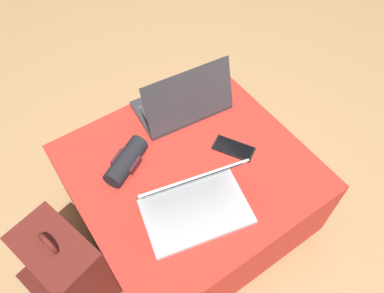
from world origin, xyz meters
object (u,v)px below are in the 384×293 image
at_px(laptop_far, 184,102).
at_px(cell_phone, 234,148).
at_px(backpack, 66,271).
at_px(wrist_brace, 126,161).
at_px(laptop_near, 194,201).

xyz_separation_m(laptop_far, cell_phone, (0.05, -0.27, -0.04)).
distance_m(laptop_far, cell_phone, 0.28).
xyz_separation_m(backpack, wrist_brace, (0.36, 0.14, 0.24)).
distance_m(laptop_near, wrist_brace, 0.30).
bearing_deg(cell_phone, backpack, -32.13).
relative_size(cell_phone, backpack, 0.35).
distance_m(laptop_far, wrist_brace, 0.35).
bearing_deg(wrist_brace, backpack, -158.85).
height_order(backpack, wrist_brace, backpack).
height_order(laptop_far, backpack, laptop_far).
bearing_deg(backpack, laptop_far, 94.93).
height_order(laptop_near, laptop_far, laptop_far).
bearing_deg(backpack, wrist_brace, 95.89).
bearing_deg(wrist_brace, cell_phone, -23.20).
bearing_deg(laptop_near, backpack, 176.94).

